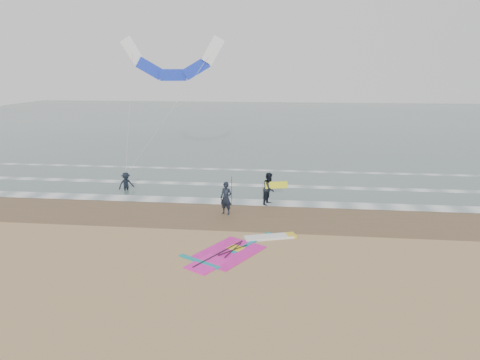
# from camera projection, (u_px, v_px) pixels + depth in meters

# --- Properties ---
(ground) EXTENTS (120.00, 120.00, 0.00)m
(ground) POSITION_uv_depth(u_px,v_px,m) (240.00, 264.00, 17.25)
(ground) COLOR tan
(ground) RESTS_ON ground
(sea_water) EXTENTS (120.00, 80.00, 0.02)m
(sea_water) POSITION_uv_depth(u_px,v_px,m) (276.00, 122.00, 63.42)
(sea_water) COLOR #47605E
(sea_water) RESTS_ON ground
(wet_sand_band) EXTENTS (120.00, 5.00, 0.01)m
(wet_sand_band) POSITION_uv_depth(u_px,v_px,m) (253.00, 215.00, 23.02)
(wet_sand_band) COLOR brown
(wet_sand_band) RESTS_ON ground
(foam_waterline) EXTENTS (120.00, 9.15, 0.02)m
(foam_waterline) POSITION_uv_depth(u_px,v_px,m) (258.00, 192.00, 27.28)
(foam_waterline) COLOR white
(foam_waterline) RESTS_ON ground
(windsurf_rig) EXTENTS (4.97, 4.71, 0.12)m
(windsurf_rig) POSITION_uv_depth(u_px,v_px,m) (241.00, 248.00, 18.68)
(windsurf_rig) COLOR white
(windsurf_rig) RESTS_ON ground
(person_standing) EXTENTS (0.76, 0.61, 1.80)m
(person_standing) POSITION_uv_depth(u_px,v_px,m) (226.00, 198.00, 22.97)
(person_standing) COLOR black
(person_standing) RESTS_ON ground
(person_walking) EXTENTS (1.02, 1.13, 1.89)m
(person_walking) POSITION_uv_depth(u_px,v_px,m) (269.00, 189.00, 24.65)
(person_walking) COLOR black
(person_walking) RESTS_ON ground
(person_wading) EXTENTS (1.15, 1.10, 1.56)m
(person_wading) POSITION_uv_depth(u_px,v_px,m) (126.00, 179.00, 27.46)
(person_wading) COLOR black
(person_wading) RESTS_ON ground
(held_pole) EXTENTS (0.17, 0.86, 1.82)m
(held_pole) POSITION_uv_depth(u_px,v_px,m) (231.00, 191.00, 22.83)
(held_pole) COLOR black
(held_pole) RESTS_ON ground
(carried_kiteboard) EXTENTS (1.30, 0.51, 0.39)m
(carried_kiteboard) POSITION_uv_depth(u_px,v_px,m) (276.00, 185.00, 24.44)
(carried_kiteboard) COLOR yellow
(carried_kiteboard) RESTS_ON ground
(surf_kite) EXTENTS (6.86, 2.78, 8.73)m
(surf_kite) POSITION_uv_depth(u_px,v_px,m) (173.00, 63.00, 27.81)
(surf_kite) COLOR white
(surf_kite) RESTS_ON ground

